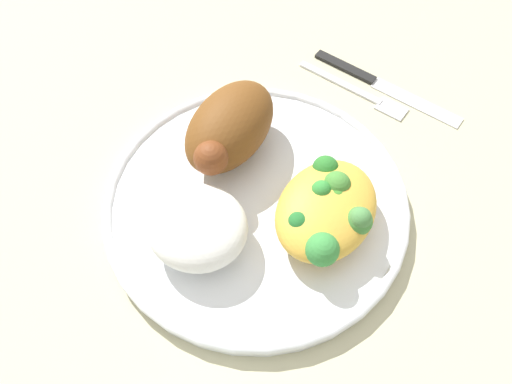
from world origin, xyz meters
The scene contains 7 objects.
ground_plane centered at (0.00, 0.00, 0.00)m, with size 2.00×2.00×0.00m, color #BCB893.
plate centered at (0.00, 0.00, 0.01)m, with size 0.30×0.30×0.02m.
roasted_chicken centered at (-0.04, -0.05, 0.05)m, with size 0.13×0.07×0.06m.
rice_pile centered at (0.06, -0.02, 0.04)m, with size 0.09×0.09×0.04m, color white.
mac_cheese_with_broccoli centered at (-0.01, 0.07, 0.04)m, with size 0.11×0.09×0.05m.
fork centered at (-0.20, 0.02, 0.00)m, with size 0.03×0.14×0.01m.
knife centered at (-0.22, 0.03, 0.00)m, with size 0.04×0.19×0.01m.
Camera 1 is at (0.23, 0.13, 0.43)m, focal length 35.37 mm.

